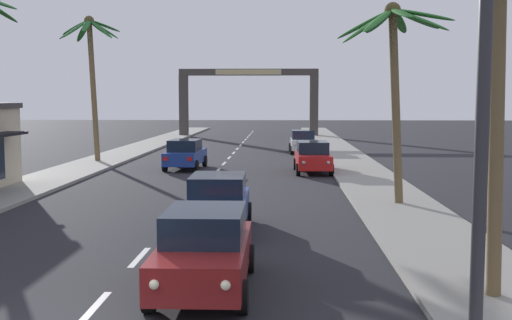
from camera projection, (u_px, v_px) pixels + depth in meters
sidewalk_right at (370, 181)px, 30.17m from camera, size 3.20×110.00×0.14m
sidewalk_left at (49, 179)px, 30.81m from camera, size 3.20×110.00×0.14m
lane_markings at (216, 182)px, 30.21m from camera, size 4.28×87.19×0.01m
traffic_signal_mast at (266, 8)px, 9.78m from camera, size 10.99×0.41×7.54m
sedan_lead_at_stop_bar at (205, 249)px, 13.05m from camera, size 1.96×4.46×1.68m
sedan_third_in_queue at (218, 203)px, 18.97m from camera, size 2.00×4.47×1.68m
sedan_oncoming_far at (185, 154)px, 35.80m from camera, size 2.11×4.51×1.68m
sedan_parked_nearest_kerb at (313, 157)px, 34.04m from camera, size 2.04×4.49×1.68m
sedan_parked_mid_kerb at (303, 141)px, 46.51m from camera, size 2.01×4.48×1.68m
palm_left_third at (91, 55)px, 38.71m from camera, size 3.84×4.04×9.04m
palm_right_nearest at (498, 4)px, 11.80m from camera, size 3.46×3.50×7.44m
palm_right_second at (395, 49)px, 22.78m from camera, size 4.19×4.29×7.44m
town_gateway_arch at (249, 93)px, 67.21m from camera, size 14.84×0.90×7.18m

